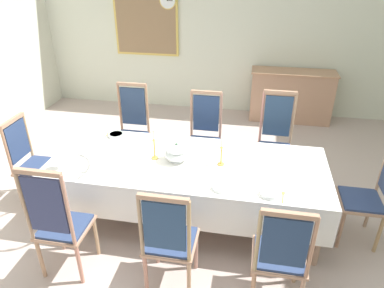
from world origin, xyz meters
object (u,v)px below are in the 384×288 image
chair_north_c (275,139)px  soup_tureen (177,152)px  spoon_secondary (108,134)px  spoon_primary (283,194)px  sideboard (291,96)px  chair_south_c (280,254)px  framed_painting (146,14)px  dining_table (187,167)px  candlestick_west (154,147)px  bowl_near_right (116,135)px  mounted_clock (168,0)px  chair_head_east (371,193)px  chair_north_b (204,135)px  candlestick_east (221,154)px  bowl_near_left (270,193)px  chair_south_b (169,239)px  chair_south_a (59,222)px  chair_head_west (32,160)px  chair_north_a (132,128)px  bowl_far_left (221,187)px

chair_north_c → soup_tureen: 1.46m
spoon_secondary → soup_tureen: bearing=-19.4°
spoon_primary → sideboard: (0.31, 3.44, -0.29)m
chair_south_c → framed_painting: framed_painting is taller
dining_table → candlestick_west: bearing=180.0°
chair_north_c → candlestick_west: bearing=36.9°
bowl_near_right → spoon_secondary: bearing=167.7°
sideboard → mounted_clock: bearing=-6.2°
chair_head_east → bowl_near_right: 2.85m
chair_north_b → sideboard: 2.40m
chair_north_b → candlestick_east: 1.07m
chair_north_b → bowl_near_left: bearing=119.9°
chair_south_b → chair_south_c: 0.91m
soup_tureen → spoon_primary: soup_tureen is taller
sideboard → mounted_clock: 2.73m
chair_south_a → candlestick_east: chair_south_a is taller
mounted_clock → framed_painting: 0.48m
chair_head_west → soup_tureen: bearing=90.0°
chair_north_c → framed_painting: bearing=-44.3°
chair_south_b → candlestick_west: chair_south_b is taller
chair_south_a → candlestick_east: 1.66m
chair_head_east → chair_south_b: bearing=118.1°
bowl_near_left → chair_head_east: bearing=23.8°
chair_south_c → soup_tureen: 1.47m
chair_head_west → spoon_primary: 2.86m
chair_south_b → candlestick_west: 1.09m
chair_north_a → bowl_near_right: 0.58m
chair_south_a → chair_south_b: bearing=0.4°
chair_north_b → bowl_near_left: (0.82, -1.42, 0.19)m
chair_head_west → dining_table: bearing=90.0°
framed_painting → spoon_primary: bearing=-57.3°
soup_tureen → bowl_near_left: (0.96, -0.44, -0.08)m
chair_head_west → bowl_near_left: (2.70, -0.44, 0.21)m
chair_head_west → mounted_clock: size_ratio=3.64×
dining_table → sideboard: size_ratio=2.01×
chair_head_west → chair_head_east: size_ratio=0.92×
bowl_far_left → candlestick_east: bearing=96.6°
chair_head_east → candlestick_east: 1.53m
bowl_near_left → sideboard: size_ratio=0.12×
chair_south_c → bowl_far_left: bearing=135.2°
chair_north_b → candlestick_west: chair_north_b is taller
chair_south_c → sideboard: (0.33, 3.99, -0.10)m
spoon_primary → mounted_clock: bearing=122.3°
bowl_near_left → spoon_secondary: bowl_near_left is taller
bowl_far_left → sideboard: sideboard is taller
candlestick_west → chair_north_b: bearing=68.3°
dining_table → chair_north_b: size_ratio=2.53×
soup_tureen → framed_painting: (-1.29, 3.28, 0.90)m
chair_south_a → bowl_near_right: 1.41m
chair_north_c → chair_head_west: size_ratio=1.12×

